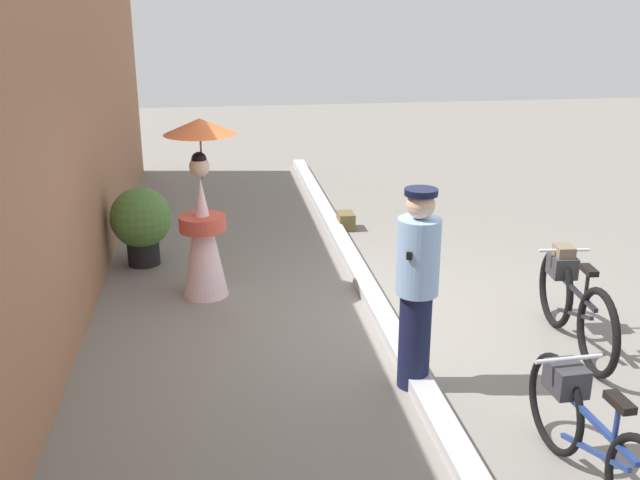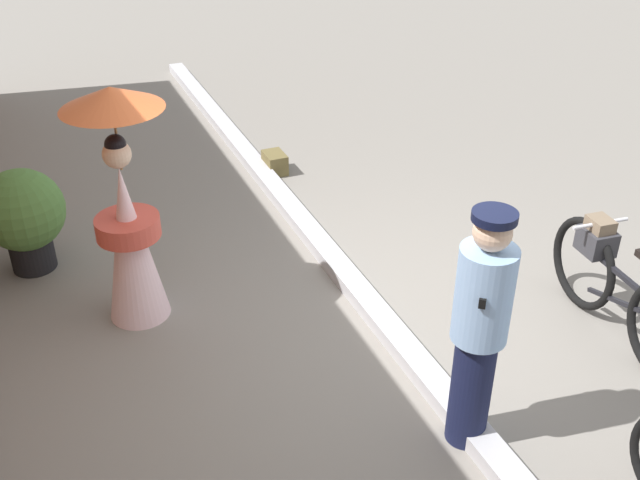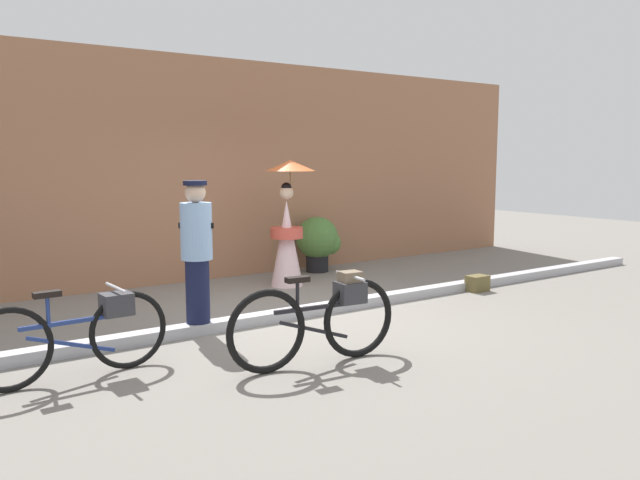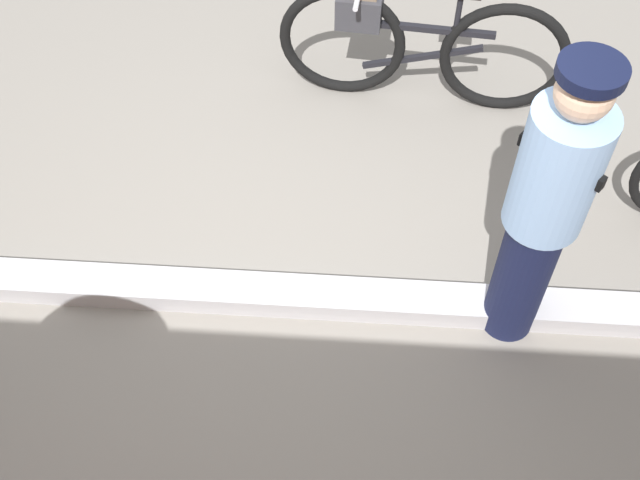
{
  "view_description": "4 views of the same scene",
  "coord_description": "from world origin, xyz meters",
  "px_view_note": "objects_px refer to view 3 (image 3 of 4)",
  "views": [
    {
      "loc": [
        -6.35,
        1.57,
        3.06
      ],
      "look_at": [
        0.17,
        0.6,
        0.83
      ],
      "focal_mm": 40.64,
      "sensor_mm": 36.0,
      "label": 1
    },
    {
      "loc": [
        -4.08,
        2.27,
        3.59
      ],
      "look_at": [
        -0.0,
        0.55,
        0.94
      ],
      "focal_mm": 41.42,
      "sensor_mm": 36.0,
      "label": 2
    },
    {
      "loc": [
        -3.97,
        -6.3,
        1.9
      ],
      "look_at": [
        0.58,
        0.31,
        0.87
      ],
      "focal_mm": 35.46,
      "sensor_mm": 36.0,
      "label": 3
    },
    {
      "loc": [
        -0.42,
        2.27,
        3.54
      ],
      "look_at": [
        -0.3,
        0.39,
        1.06
      ],
      "focal_mm": 45.46,
      "sensor_mm": 36.0,
      "label": 4
    }
  ],
  "objects_px": {
    "person_with_parasol": "(287,225)",
    "potted_plant_by_door": "(319,241)",
    "person_officer": "(197,253)",
    "backpack_on_pavement": "(478,283)",
    "bicycle_near_officer": "(79,332)",
    "bicycle_far_side": "(320,318)"
  },
  "relations": [
    {
      "from": "person_with_parasol",
      "to": "backpack_on_pavement",
      "type": "bearing_deg",
      "value": -42.86
    },
    {
      "from": "bicycle_near_officer",
      "to": "person_with_parasol",
      "type": "xyz_separation_m",
      "value": [
        3.63,
        2.44,
        0.51
      ]
    },
    {
      "from": "person_officer",
      "to": "person_with_parasol",
      "type": "bearing_deg",
      "value": 37.53
    },
    {
      "from": "bicycle_near_officer",
      "to": "person_with_parasol",
      "type": "height_order",
      "value": "person_with_parasol"
    },
    {
      "from": "person_with_parasol",
      "to": "potted_plant_by_door",
      "type": "xyz_separation_m",
      "value": [
        1.07,
        0.73,
        -0.39
      ]
    },
    {
      "from": "backpack_on_pavement",
      "to": "person_officer",
      "type": "bearing_deg",
      "value": 176.99
    },
    {
      "from": "potted_plant_by_door",
      "to": "backpack_on_pavement",
      "type": "relative_size",
      "value": 3.0
    },
    {
      "from": "bicycle_near_officer",
      "to": "bicycle_far_side",
      "type": "xyz_separation_m",
      "value": [
        1.95,
        -0.87,
        0.03
      ]
    },
    {
      "from": "bicycle_near_officer",
      "to": "person_with_parasol",
      "type": "bearing_deg",
      "value": 33.92
    },
    {
      "from": "backpack_on_pavement",
      "to": "bicycle_near_officer",
      "type": "bearing_deg",
      "value": -174.65
    },
    {
      "from": "bicycle_far_side",
      "to": "backpack_on_pavement",
      "type": "distance_m",
      "value": 4.01
    },
    {
      "from": "person_with_parasol",
      "to": "potted_plant_by_door",
      "type": "distance_m",
      "value": 1.35
    },
    {
      "from": "person_with_parasol",
      "to": "bicycle_far_side",
      "type": "bearing_deg",
      "value": -116.97
    },
    {
      "from": "potted_plant_by_door",
      "to": "backpack_on_pavement",
      "type": "distance_m",
      "value": 2.84
    },
    {
      "from": "potted_plant_by_door",
      "to": "backpack_on_pavement",
      "type": "height_order",
      "value": "potted_plant_by_door"
    },
    {
      "from": "bicycle_far_side",
      "to": "person_officer",
      "type": "height_order",
      "value": "person_officer"
    },
    {
      "from": "bicycle_far_side",
      "to": "bicycle_near_officer",
      "type": "bearing_deg",
      "value": 156.0
    },
    {
      "from": "person_officer",
      "to": "backpack_on_pavement",
      "type": "relative_size",
      "value": 5.36
    },
    {
      "from": "backpack_on_pavement",
      "to": "potted_plant_by_door",
      "type": "bearing_deg",
      "value": 110.58
    },
    {
      "from": "potted_plant_by_door",
      "to": "backpack_on_pavement",
      "type": "bearing_deg",
      "value": -69.42
    },
    {
      "from": "person_with_parasol",
      "to": "potted_plant_by_door",
      "type": "height_order",
      "value": "person_with_parasol"
    },
    {
      "from": "person_officer",
      "to": "backpack_on_pavement",
      "type": "height_order",
      "value": "person_officer"
    }
  ]
}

